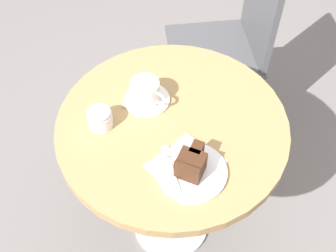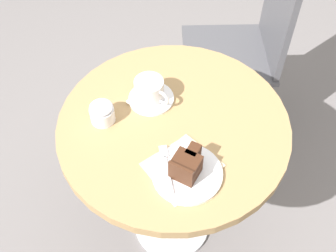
% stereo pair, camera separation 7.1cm
% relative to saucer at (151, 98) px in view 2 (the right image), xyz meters
% --- Properties ---
extents(ground_plane, '(4.40, 4.40, 0.01)m').
position_rel_saucer_xyz_m(ground_plane, '(0.11, -0.03, -0.71)').
color(ground_plane, slate).
rests_on(ground_plane, ground).
extents(cafe_table, '(0.70, 0.70, 0.70)m').
position_rel_saucer_xyz_m(cafe_table, '(0.11, -0.03, -0.13)').
color(cafe_table, '#A37F51').
rests_on(cafe_table, ground).
extents(saucer, '(0.14, 0.14, 0.01)m').
position_rel_saucer_xyz_m(saucer, '(0.00, 0.00, 0.00)').
color(saucer, white).
rests_on(saucer, cafe_table).
extents(coffee_cup, '(0.12, 0.09, 0.07)m').
position_rel_saucer_xyz_m(coffee_cup, '(-0.00, -0.00, 0.04)').
color(coffee_cup, white).
rests_on(coffee_cup, saucer).
extents(teaspoon, '(0.11, 0.04, 0.00)m').
position_rel_saucer_xyz_m(teaspoon, '(-0.01, -0.05, 0.01)').
color(teaspoon, silver).
rests_on(teaspoon, saucer).
extents(cake_plate, '(0.19, 0.19, 0.01)m').
position_rel_saucer_xyz_m(cake_plate, '(0.26, -0.15, 0.00)').
color(cake_plate, white).
rests_on(cake_plate, cafe_table).
extents(cake_slice, '(0.08, 0.10, 0.07)m').
position_rel_saucer_xyz_m(cake_slice, '(0.25, -0.15, 0.04)').
color(cake_slice, '#422619').
rests_on(cake_slice, cake_plate).
extents(fork, '(0.13, 0.11, 0.00)m').
position_rel_saucer_xyz_m(fork, '(0.19, -0.16, 0.01)').
color(fork, silver).
rests_on(fork, cake_plate).
extents(napkin, '(0.20, 0.21, 0.00)m').
position_rel_saucer_xyz_m(napkin, '(0.23, -0.14, -0.00)').
color(napkin, beige).
rests_on(napkin, cafe_table).
extents(cafe_chair, '(0.54, 0.54, 0.91)m').
position_rel_saucer_xyz_m(cafe_chair, '(-0.00, 0.63, -0.17)').
color(cafe_chair, '#4C4C51').
rests_on(cafe_chair, ground).
extents(sugar_pot, '(0.07, 0.07, 0.07)m').
position_rel_saucer_xyz_m(sugar_pot, '(-0.06, -0.15, 0.03)').
color(sugar_pot, white).
rests_on(sugar_pot, cafe_table).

